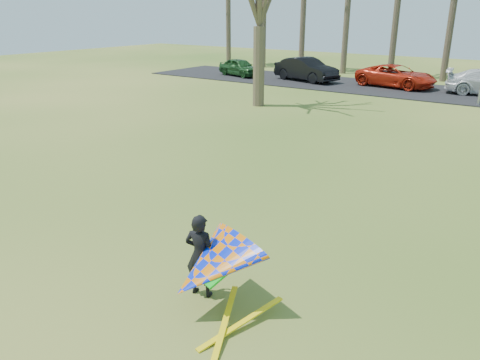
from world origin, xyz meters
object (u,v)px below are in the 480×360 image
Objects in this scene: car_0 at (240,67)px; kite_flyer at (210,265)px; car_2 at (396,76)px; car_1 at (306,69)px.

kite_flyer is (17.53, -25.52, 0.10)m from car_0.
car_2 is at bearing -67.64° from car_0.
car_1 is (5.62, 0.54, 0.16)m from car_0.
car_1 is at bearing -68.84° from car_0.
car_2 is 27.48m from kite_flyer.
kite_flyer reaches higher than car_1.
kite_flyer reaches higher than car_2.
car_2 is 2.23× the size of kite_flyer.
car_1 is 0.95× the size of car_2.
kite_flyer is at bearing -158.15° from car_2.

